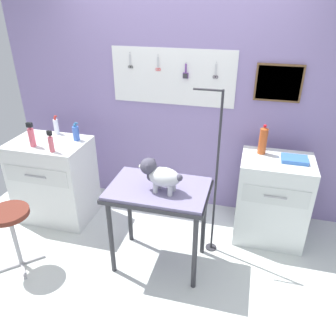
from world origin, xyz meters
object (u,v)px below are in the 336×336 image
(counter_left, at_px, (54,180))
(grooming_arm, at_px, (215,184))
(soda_bottle, at_px, (263,140))
(dog, at_px, (160,175))
(stool, at_px, (10,221))
(spray_bottle_short, at_px, (56,126))
(grooming_table, at_px, (159,197))
(cabinet_right, at_px, (272,199))

(counter_left, bearing_deg, grooming_arm, -4.22)
(soda_bottle, bearing_deg, grooming_arm, -129.72)
(dog, bearing_deg, grooming_arm, 40.36)
(stool, relative_size, soda_bottle, 2.11)
(spray_bottle_short, bearing_deg, stool, -84.29)
(grooming_table, height_order, counter_left, counter_left)
(grooming_table, distance_m, cabinet_right, 1.23)
(grooming_table, height_order, dog, dog)
(soda_bottle, bearing_deg, grooming_table, -137.07)
(cabinet_right, bearing_deg, dog, -143.54)
(grooming_arm, xyz_separation_m, dog, (-0.42, -0.36, 0.22))
(cabinet_right, bearing_deg, soda_bottle, 147.25)
(grooming_arm, height_order, soda_bottle, grooming_arm)
(dog, height_order, cabinet_right, dog)
(grooming_arm, relative_size, counter_left, 1.76)
(dog, relative_size, soda_bottle, 1.32)
(counter_left, bearing_deg, grooming_table, -18.26)
(stool, distance_m, spray_bottle_short, 1.17)
(grooming_arm, bearing_deg, spray_bottle_short, 168.57)
(grooming_arm, relative_size, dog, 4.18)
(stool, relative_size, spray_bottle_short, 2.99)
(dog, height_order, counter_left, dog)
(grooming_arm, height_order, dog, grooming_arm)
(cabinet_right, xyz_separation_m, spray_bottle_short, (-2.35, 0.01, 0.55))
(cabinet_right, distance_m, stool, 2.48)
(cabinet_right, xyz_separation_m, soda_bottle, (-0.16, 0.10, 0.58))
(stool, bearing_deg, cabinet_right, 25.14)
(dog, bearing_deg, stool, -165.12)
(grooming_arm, xyz_separation_m, spray_bottle_short, (-1.80, 0.36, 0.25))
(grooming_table, xyz_separation_m, grooming_arm, (0.44, 0.31, 0.02))
(dog, xyz_separation_m, cabinet_right, (0.97, 0.71, -0.53))
(counter_left, relative_size, cabinet_right, 1.02)
(cabinet_right, relative_size, spray_bottle_short, 4.33)
(spray_bottle_short, xyz_separation_m, soda_bottle, (2.19, 0.10, 0.03))
(spray_bottle_short, bearing_deg, counter_left, -83.67)
(soda_bottle, bearing_deg, dog, -134.46)
(grooming_arm, height_order, counter_left, grooming_arm)
(counter_left, distance_m, stool, 0.83)
(spray_bottle_short, relative_size, soda_bottle, 0.70)
(soda_bottle, bearing_deg, spray_bottle_short, -177.44)
(grooming_table, bearing_deg, stool, -162.82)
(grooming_arm, distance_m, stool, 1.85)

